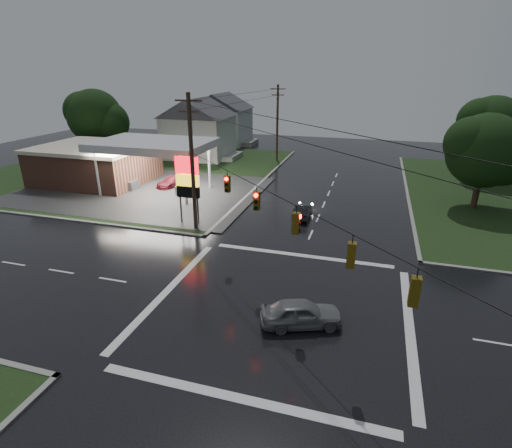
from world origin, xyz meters
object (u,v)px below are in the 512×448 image
(tree_nw_behind, at_px, (96,117))
(house_far, at_px, (222,118))
(tree_ne_far, at_px, (493,128))
(utility_pole_n, at_px, (277,121))
(house_near, at_px, (198,128))
(utility_pole_nw, at_px, (192,162))
(car_crossing, at_px, (301,313))
(car_pump, at_px, (173,181))
(car_north, at_px, (303,211))
(gas_station, at_px, (104,162))
(tree_ne_near, at_px, (487,151))
(pylon_sign, at_px, (187,179))

(tree_nw_behind, bearing_deg, house_far, 56.56)
(house_far, height_order, tree_ne_far, tree_ne_far)
(utility_pole_n, height_order, house_near, utility_pole_n)
(utility_pole_nw, height_order, house_near, utility_pole_nw)
(car_crossing, xyz_separation_m, car_pump, (-18.81, 21.87, -0.10))
(house_far, bearing_deg, car_crossing, -64.58)
(house_near, height_order, tree_ne_far, tree_ne_far)
(car_north, bearing_deg, car_crossing, 98.40)
(utility_pole_nw, xyz_separation_m, tree_ne_far, (26.65, 24.49, 0.46))
(utility_pole_nw, distance_m, house_near, 28.90)
(gas_station, xyz_separation_m, utility_pole_n, (16.18, 18.30, 2.92))
(utility_pole_nw, height_order, utility_pole_n, utility_pole_nw)
(tree_ne_near, height_order, tree_ne_far, tree_ne_far)
(car_crossing, bearing_deg, tree_nw_behind, 27.71)
(car_pump, bearing_deg, tree_ne_near, 23.63)
(utility_pole_nw, relative_size, tree_ne_near, 1.22)
(utility_pole_nw, bearing_deg, tree_ne_far, 42.59)
(house_far, height_order, car_crossing, house_far)
(gas_station, distance_m, utility_pole_n, 24.60)
(utility_pole_n, bearing_deg, car_pump, -114.21)
(utility_pole_n, bearing_deg, utility_pole_nw, -90.00)
(pylon_sign, bearing_deg, gas_station, 148.78)
(tree_ne_near, bearing_deg, house_near, 158.24)
(tree_nw_behind, relative_size, tree_ne_far, 1.02)
(house_near, distance_m, tree_ne_far, 38.19)
(gas_station, relative_size, pylon_sign, 4.37)
(pylon_sign, distance_m, house_near, 27.56)
(pylon_sign, height_order, utility_pole_nw, utility_pole_nw)
(gas_station, height_order, tree_nw_behind, tree_nw_behind)
(car_crossing, bearing_deg, utility_pole_n, -5.15)
(gas_station, relative_size, utility_pole_nw, 2.38)
(car_crossing, height_order, car_pump, car_crossing)
(house_near, bearing_deg, car_pump, -76.79)
(car_pump, bearing_deg, utility_pole_nw, -33.69)
(house_near, bearing_deg, gas_station, -106.17)
(gas_station, relative_size, car_crossing, 6.12)
(pylon_sign, height_order, car_pump, pylon_sign)
(car_crossing, bearing_deg, pylon_sign, 24.70)
(house_near, bearing_deg, house_far, 94.76)
(tree_ne_near, bearing_deg, pylon_sign, -154.99)
(car_crossing, bearing_deg, car_north, -10.64)
(utility_pole_nw, xyz_separation_m, house_near, (-11.45, 26.50, -1.32))
(utility_pole_nw, relative_size, tree_nw_behind, 1.10)
(house_far, distance_m, car_crossing, 54.70)
(car_north, relative_size, car_crossing, 0.89)
(gas_station, relative_size, house_far, 2.37)
(house_far, distance_m, car_pump, 28.06)
(house_near, xyz_separation_m, tree_ne_far, (38.10, -2.01, 1.77))
(gas_station, height_order, car_crossing, gas_station)
(house_far, bearing_deg, tree_ne_far, -19.71)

